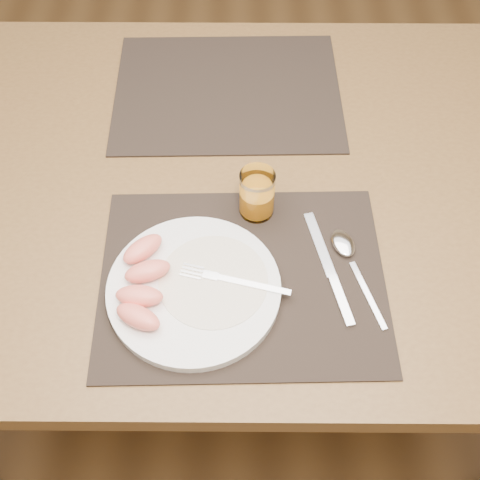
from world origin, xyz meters
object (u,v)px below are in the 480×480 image
placemat_near (243,278)px  knife (332,276)px  table (234,204)px  fork (225,279)px  plate (194,289)px  spoon (347,250)px  placemat_far (228,91)px  juice_glass (257,195)px

placemat_near → knife: bearing=0.9°
table → fork: (-0.01, -0.23, 0.11)m
plate → spoon: size_ratio=1.43×
placemat_far → spoon: 0.44m
table → knife: knife is taller
knife → placemat_near: bearing=-179.1°
placemat_near → juice_glass: (0.02, 0.14, 0.04)m
juice_glass → placemat_near: bearing=-99.7°
placemat_near → knife: size_ratio=2.07×
plate → juice_glass: size_ratio=3.04×
knife → spoon: 0.05m
plate → knife: 0.22m
knife → table: bearing=126.0°
placemat_far → plate: 0.47m
fork → juice_glass: juice_glass is taller
spoon → placemat_far: bearing=117.2°
placemat_far → plate: size_ratio=1.67×
fork → spoon: (0.20, 0.06, -0.01)m
fork → knife: fork is taller
table → knife: (0.16, -0.22, 0.09)m
placemat_far → knife: 0.47m
knife → plate: bearing=-172.7°
placemat_near → fork: size_ratio=2.59×
placemat_near → juice_glass: bearing=80.3°
plate → spoon: 0.26m
placemat_near → spoon: size_ratio=2.38×
table → spoon: bearing=-42.5°
table → spoon: 0.27m
fork → knife: size_ratio=0.80×
fork → knife: 0.17m
knife → spoon: (0.03, 0.05, 0.00)m
table → plate: plate is taller
fork → table: bearing=87.7°
placemat_near → placemat_far: 0.44m
table → placemat_far: 0.24m
fork → spoon: bearing=17.9°
plate → fork: (0.05, 0.01, 0.01)m
placemat_near → spoon: (0.17, 0.05, 0.01)m
fork → placemat_near: bearing=26.6°
placemat_far → juice_glass: size_ratio=5.06×
placemat_far → spoon: bearing=-62.8°
placemat_far → juice_glass: (0.05, -0.30, 0.04)m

